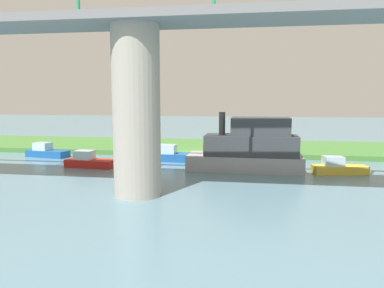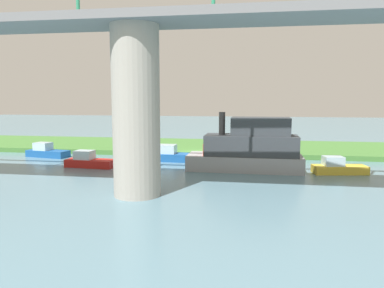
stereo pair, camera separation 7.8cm
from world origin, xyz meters
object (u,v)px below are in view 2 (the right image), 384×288
(bridge_pylon, at_px, (136,112))
(person_on_bank, at_px, (239,145))
(houseboat_blue, at_px, (338,167))
(skiff_small, at_px, (47,152))
(motorboat_red, at_px, (249,149))
(mooring_post, at_px, (139,145))
(pontoon_yellow, at_px, (89,161))
(riverboat_paddlewheel, at_px, (172,155))

(bridge_pylon, distance_m, person_on_bank, 17.52)
(houseboat_blue, bearing_deg, skiff_small, -8.27)
(skiff_small, bearing_deg, person_on_bank, -170.54)
(motorboat_red, bearing_deg, houseboat_blue, 178.03)
(mooring_post, xyz_separation_m, houseboat_blue, (-18.99, 7.76, -0.40))
(pontoon_yellow, bearing_deg, bridge_pylon, 130.23)
(person_on_bank, xyz_separation_m, skiff_small, (19.50, 3.25, -0.68))
(person_on_bank, xyz_separation_m, houseboat_blue, (-8.09, 7.26, -0.70))
(person_on_bank, height_order, riverboat_paddlewheel, person_on_bank)
(bridge_pylon, relative_size, person_on_bank, 7.44)
(bridge_pylon, bearing_deg, person_on_bank, -109.84)
(houseboat_blue, bearing_deg, person_on_bank, -41.89)
(riverboat_paddlewheel, bearing_deg, pontoon_yellow, 31.96)
(riverboat_paddlewheel, height_order, pontoon_yellow, riverboat_paddlewheel)
(bridge_pylon, xyz_separation_m, houseboat_blue, (-13.88, -8.80, -4.67))
(bridge_pylon, height_order, person_on_bank, bridge_pylon)
(mooring_post, distance_m, riverboat_paddlewheel, 6.21)
(mooring_post, distance_m, pontoon_yellow, 8.47)
(pontoon_yellow, bearing_deg, person_on_bank, -148.90)
(bridge_pylon, bearing_deg, motorboat_red, -126.83)
(skiff_small, bearing_deg, riverboat_paddlewheel, 178.23)
(person_on_bank, distance_m, houseboat_blue, 10.89)
(riverboat_paddlewheel, height_order, houseboat_blue, riverboat_paddlewheel)
(riverboat_paddlewheel, distance_m, pontoon_yellow, 7.71)
(skiff_small, bearing_deg, bridge_pylon, 136.96)
(person_on_bank, relative_size, riverboat_paddlewheel, 0.29)
(bridge_pylon, distance_m, skiff_small, 19.33)
(bridge_pylon, relative_size, skiff_small, 2.25)
(skiff_small, height_order, pontoon_yellow, skiff_small)
(bridge_pylon, xyz_separation_m, riverboat_paddlewheel, (0.50, -12.40, -4.61))
(person_on_bank, bearing_deg, skiff_small, 9.46)
(pontoon_yellow, bearing_deg, skiff_small, -33.92)
(bridge_pylon, xyz_separation_m, mooring_post, (5.10, -16.56, -4.28))
(riverboat_paddlewheel, bearing_deg, motorboat_red, 155.21)
(houseboat_blue, bearing_deg, motorboat_red, -1.97)
(bridge_pylon, height_order, riverboat_paddlewheel, bridge_pylon)
(person_on_bank, distance_m, motorboat_red, 7.11)
(motorboat_red, xyz_separation_m, pontoon_yellow, (13.81, 0.72, -1.29))
(motorboat_red, distance_m, riverboat_paddlewheel, 8.10)
(motorboat_red, distance_m, pontoon_yellow, 13.88)
(skiff_small, bearing_deg, motorboat_red, 169.58)
(skiff_small, relative_size, riverboat_paddlewheel, 0.96)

